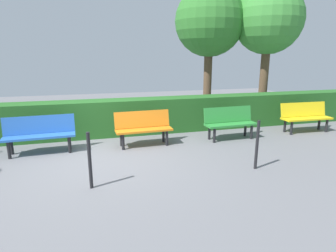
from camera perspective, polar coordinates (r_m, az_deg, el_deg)
ground_plane at (r=6.47m, az=-13.06°, el=-6.32°), size 21.95×21.95×0.00m
bench_yellow at (r=9.27m, az=26.08°, el=1.89°), size 1.51×0.52×0.86m
bench_green at (r=7.80m, az=12.41°, el=0.92°), size 1.43×0.51×0.86m
bench_orange at (r=7.08m, az=-5.04°, el=-0.14°), size 1.42×0.51×0.86m
bench_blue at (r=7.15m, az=-24.60°, el=-1.25°), size 1.58×0.53×0.86m
hedge_row at (r=8.21m, az=-6.17°, el=2.01°), size 17.95×0.71×1.00m
tree_near at (r=11.14m, az=19.74°, el=19.50°), size 2.40×2.40×4.64m
tree_mid at (r=10.84m, az=8.43°, el=20.10°), size 2.49×2.49×4.64m
railing_post_mid at (r=5.85m, az=17.62°, el=-3.69°), size 0.06×0.06×1.00m
railing_post_far at (r=4.95m, az=-15.61°, el=-6.80°), size 0.06×0.06×1.00m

